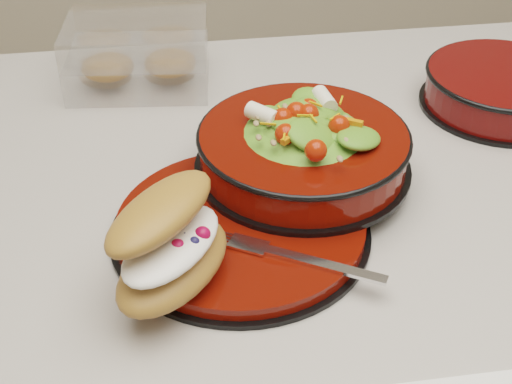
{
  "coord_description": "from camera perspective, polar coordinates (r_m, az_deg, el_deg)",
  "views": [
    {
      "loc": [
        -0.3,
        -0.72,
        1.4
      ],
      "look_at": [
        -0.21,
        -0.11,
        0.94
      ],
      "focal_mm": 50.0,
      "sensor_mm": 36.0,
      "label": 1
    }
  ],
  "objects": [
    {
      "name": "dinner_plate",
      "position": [
        0.77,
        -1.18,
        -2.8
      ],
      "size": [
        0.28,
        0.28,
        0.02
      ],
      "rotation": [
        0.0,
        0.0,
        -0.28
      ],
      "color": "black",
      "rests_on": "island_counter"
    },
    {
      "name": "croissant",
      "position": [
        0.68,
        -6.78,
        -4.06
      ],
      "size": [
        0.15,
        0.18,
        0.09
      ],
      "rotation": [
        0.0,
        0.0,
        0.93
      ],
      "color": "#A56E32",
      "rests_on": "dinner_plate"
    },
    {
      "name": "salad_bowl",
      "position": [
        0.83,
        3.81,
        4.09
      ],
      "size": [
        0.26,
        0.26,
        0.11
      ],
      "rotation": [
        0.0,
        0.0,
        0.06
      ],
      "color": "black",
      "rests_on": "dinner_plate"
    },
    {
      "name": "extra_bowl",
      "position": [
        1.05,
        19.15,
        7.91
      ],
      "size": [
        0.22,
        0.22,
        0.05
      ],
      "rotation": [
        0.0,
        0.0,
        -0.02
      ],
      "color": "black",
      "rests_on": "island_counter"
    },
    {
      "name": "pastry_box",
      "position": [
        1.06,
        -9.41,
        10.77
      ],
      "size": [
        0.21,
        0.17,
        0.09
      ],
      "rotation": [
        0.0,
        0.0,
        -0.1
      ],
      "color": "white",
      "rests_on": "island_counter"
    },
    {
      "name": "fork",
      "position": [
        0.72,
        3.57,
        -5.32
      ],
      "size": [
        0.15,
        0.1,
        0.0
      ],
      "rotation": [
        0.0,
        0.0,
        1.05
      ],
      "color": "silver",
      "rests_on": "dinner_plate"
    },
    {
      "name": "island_counter",
      "position": [
        1.23,
        9.47,
        -14.5
      ],
      "size": [
        1.24,
        0.74,
        0.9
      ],
      "color": "silver",
      "rests_on": "ground"
    }
  ]
}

